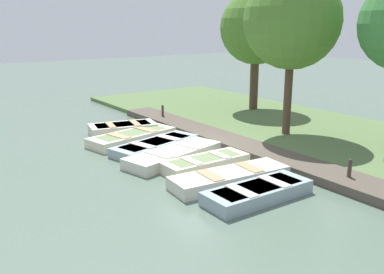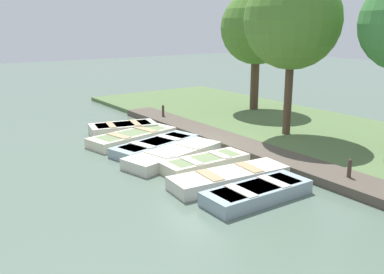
{
  "view_description": "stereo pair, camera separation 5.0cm",
  "coord_description": "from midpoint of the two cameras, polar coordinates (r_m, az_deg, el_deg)",
  "views": [
    {
      "loc": [
        8.51,
        11.64,
        4.38
      ],
      "look_at": [
        0.41,
        0.25,
        0.65
      ],
      "focal_mm": 40.0,
      "sensor_mm": 36.0,
      "label": 1
    },
    {
      "loc": [
        8.47,
        11.67,
        4.38
      ],
      "look_at": [
        0.41,
        0.25,
        0.65
      ],
      "focal_mm": 40.0,
      "sensor_mm": 36.0,
      "label": 2
    }
  ],
  "objects": [
    {
      "name": "park_tree_left",
      "position": [
        16.66,
        13.34,
        14.82
      ],
      "size": [
        3.59,
        3.59,
        6.27
      ],
      "color": "#4C3828",
      "rests_on": "ground_plane"
    },
    {
      "name": "ground_plane",
      "position": [
        15.07,
        0.82,
        -1.95
      ],
      "size": [
        80.0,
        80.0,
        0.0
      ],
      "primitive_type": "plane",
      "color": "#566B5B"
    },
    {
      "name": "rowboat_2",
      "position": [
        15.25,
        -4.76,
        -1.13
      ],
      "size": [
        3.56,
        1.92,
        0.36
      ],
      "rotation": [
        0.0,
        0.0,
        0.24
      ],
      "color": "#8C9EA8",
      "rests_on": "ground_plane"
    },
    {
      "name": "rowboat_3",
      "position": [
        14.09,
        -2.35,
        -2.37
      ],
      "size": [
        3.76,
        1.99,
        0.38
      ],
      "rotation": [
        0.0,
        0.0,
        0.24
      ],
      "color": "beige",
      "rests_on": "ground_plane"
    },
    {
      "name": "park_tree_far_left",
      "position": [
        21.5,
        8.69,
        14.11
      ],
      "size": [
        3.51,
        3.51,
        5.92
      ],
      "color": "#4C3828",
      "rests_on": "ground_plane"
    },
    {
      "name": "shore_bank",
      "position": [
        18.34,
        13.56,
        0.99
      ],
      "size": [
        8.0,
        24.0,
        0.18
      ],
      "color": "#567042",
      "rests_on": "ground_plane"
    },
    {
      "name": "rowboat_0",
      "position": [
        17.67,
        -9.07,
        1.13
      ],
      "size": [
        2.86,
        1.78,
        0.44
      ],
      "rotation": [
        0.0,
        0.0,
        -0.23
      ],
      "color": "beige",
      "rests_on": "ground_plane"
    },
    {
      "name": "rowboat_4",
      "position": [
        13.24,
        1.89,
        -3.5
      ],
      "size": [
        2.83,
        1.01,
        0.39
      ],
      "rotation": [
        0.0,
        0.0,
        -0.0
      ],
      "color": "beige",
      "rests_on": "ground_plane"
    },
    {
      "name": "rowboat_5",
      "position": [
        12.1,
        5.16,
        -5.37
      ],
      "size": [
        3.6,
        1.39,
        0.39
      ],
      "rotation": [
        0.0,
        0.0,
        -0.09
      ],
      "color": "beige",
      "rests_on": "ground_plane"
    },
    {
      "name": "mooring_post_far",
      "position": [
        12.59,
        20.32,
        -4.46
      ],
      "size": [
        0.11,
        0.11,
        0.79
      ],
      "color": "#47382D",
      "rests_on": "ground_plane"
    },
    {
      "name": "mooring_post_near",
      "position": [
        19.58,
        -3.8,
        3.17
      ],
      "size": [
        0.11,
        0.11,
        0.79
      ],
      "color": "#47382D",
      "rests_on": "ground_plane"
    },
    {
      "name": "rowboat_1",
      "position": [
        16.43,
        -7.84,
        0.02
      ],
      "size": [
        3.66,
        1.88,
        0.38
      ],
      "rotation": [
        0.0,
        0.0,
        0.2
      ],
      "color": "beige",
      "rests_on": "ground_plane"
    },
    {
      "name": "rowboat_6",
      "position": [
        11.17,
        8.83,
        -7.29
      ],
      "size": [
        3.0,
        1.11,
        0.38
      ],
      "rotation": [
        0.0,
        0.0,
        -0.01
      ],
      "color": "#8C9EA8",
      "rests_on": "ground_plane"
    },
    {
      "name": "dock_walkway",
      "position": [
        15.89,
        5.02,
        -0.62
      ],
      "size": [
        1.3,
        13.91,
        0.27
      ],
      "color": "#51473D",
      "rests_on": "ground_plane"
    }
  ]
}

